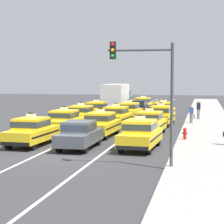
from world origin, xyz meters
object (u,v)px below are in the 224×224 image
object	(u,v)px
taxi_center_fourth	(129,111)
sedan_center_fifth	(139,107)
taxi_left_fourth	(97,110)
taxi_right_third	(161,115)
taxi_right_nearest	(140,134)
traffic_light_pole	(150,82)
taxi_left_nearest	(32,131)
taxi_center_second	(101,124)
taxi_right_second	(150,123)
taxi_left_third	(81,115)
taxi_right_fourth	(164,110)
fire_hydrant	(185,133)
pedestrian_mid_block	(199,110)
taxi_left_second	(65,121)
box_truck_left_fifth	(117,97)
sedan_center_nearest	(79,134)
taxi_center_sixth	(143,104)
pedestrian_near_crosswalk	(191,114)
taxi_center_third	(116,116)
taxi_left_sixth	(125,101)

from	to	relation	value
taxi_center_fourth	sedan_center_fifth	bearing A→B (deg)	88.92
taxi_left_fourth	taxi_right_third	distance (m)	8.25
taxi_center_fourth	taxi_right_nearest	world-z (taller)	same
taxi_center_fourth	traffic_light_pole	xyz separation A→B (m)	(4.55, -21.62, 2.94)
taxi_left_nearest	taxi_center_second	bearing A→B (deg)	56.64
taxi_right_second	taxi_left_third	bearing A→B (deg)	140.50
taxi_right_fourth	fire_hydrant	world-z (taller)	taxi_right_fourth
taxi_right_fourth	pedestrian_mid_block	distance (m)	3.38
taxi_left_nearest	taxi_right_third	bearing A→B (deg)	62.50
taxi_center_second	taxi_right_fourth	world-z (taller)	same
taxi_left_second	box_truck_left_fifth	distance (m)	19.49
sedan_center_nearest	sedan_center_fifth	xyz separation A→B (m)	(0.08, 22.57, 0.00)
taxi_left_second	taxi_center_sixth	size ratio (longest dim) A/B	1.01
taxi_right_nearest	pedestrian_near_crosswalk	world-z (taller)	taxi_right_nearest
taxi_left_nearest	traffic_light_pole	world-z (taller)	traffic_light_pole
sedan_center_nearest	traffic_light_pole	world-z (taller)	traffic_light_pole
taxi_right_third	fire_hydrant	distance (m)	9.19
taxi_center_third	pedestrian_mid_block	world-z (taller)	taxi_center_third
sedan_center_fifth	taxi_right_third	size ratio (longest dim) A/B	0.94
taxi_right_fourth	fire_hydrant	distance (m)	14.83
sedan_center_fifth	pedestrian_mid_block	world-z (taller)	pedestrian_mid_block
taxi_center_third	pedestrian_mid_block	bearing A→B (deg)	45.12
taxi_left_sixth	pedestrian_near_crosswalk	world-z (taller)	taxi_left_sixth
taxi_center_second	taxi_right_second	distance (m)	3.48
taxi_center_sixth	taxi_center_second	bearing A→B (deg)	-89.61
pedestrian_near_crosswalk	fire_hydrant	bearing A→B (deg)	-90.78
taxi_right_nearest	taxi_right_fourth	xyz separation A→B (m)	(-0.32, 18.11, 0.00)
taxi_center_fourth	taxi_right_fourth	bearing A→B (deg)	26.68
taxi_left_nearest	taxi_right_third	size ratio (longest dim) A/B	0.99
taxi_right_fourth	taxi_left_second	bearing A→B (deg)	-117.11
sedan_center_fifth	taxi_right_third	distance (m)	10.27
taxi_center_sixth	pedestrian_mid_block	bearing A→B (deg)	-55.91
taxi_left_third	sedan_center_nearest	size ratio (longest dim) A/B	1.06
taxi_left_sixth	sedan_center_nearest	size ratio (longest dim) A/B	1.08
pedestrian_near_crosswalk	pedestrian_mid_block	size ratio (longest dim) A/B	0.89
sedan_center_fifth	taxi_right_second	xyz separation A→B (m)	(3.08, -15.91, 0.03)
sedan_center_fifth	traffic_light_pole	distance (m)	27.71
taxi_left_fourth	pedestrian_near_crosswalk	size ratio (longest dim) A/B	3.00
box_truck_left_fifth	taxi_center_fourth	world-z (taller)	box_truck_left_fifth
taxi_left_sixth	pedestrian_near_crosswalk	bearing A→B (deg)	-64.53
taxi_left_nearest	taxi_center_second	xyz separation A→B (m)	(3.07, 4.67, 0.00)
taxi_left_sixth	taxi_right_second	distance (m)	27.45
taxi_left_fourth	taxi_right_third	bearing A→B (deg)	-35.27
taxi_right_fourth	taxi_right_third	bearing A→B (deg)	-86.99
taxi_left_third	traffic_light_pole	xyz separation A→B (m)	(7.81, -16.59, 2.94)
taxi_left_second	taxi_right_nearest	bearing A→B (deg)	-43.82
taxi_right_nearest	traffic_light_pole	xyz separation A→B (m)	(1.12, -5.07, 2.94)
taxi_right_nearest	pedestrian_near_crosswalk	bearing A→B (deg)	79.73
box_truck_left_fifth	taxi_right_fourth	xyz separation A→B (m)	(6.11, -7.53, -0.90)
sedan_center_fifth	taxi_right_nearest	world-z (taller)	taxi_right_nearest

